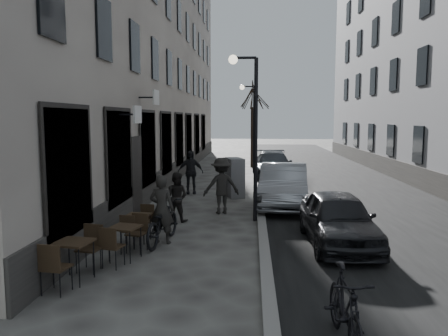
# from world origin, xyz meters

# --- Properties ---
(ground) EXTENTS (120.00, 120.00, 0.00)m
(ground) POSITION_xyz_m (0.00, 0.00, 0.00)
(ground) COLOR #3E3C39
(ground) RESTS_ON ground
(road) EXTENTS (7.30, 60.00, 0.00)m
(road) POSITION_xyz_m (3.85, 16.00, 0.00)
(road) COLOR black
(road) RESTS_ON ground
(kerb) EXTENTS (0.25, 60.00, 0.12)m
(kerb) POSITION_xyz_m (0.20, 16.00, 0.06)
(kerb) COLOR gray
(kerb) RESTS_ON ground
(building_left) EXTENTS (4.00, 35.00, 16.00)m
(building_left) POSITION_xyz_m (-6.00, 16.50, 8.00)
(building_left) COLOR gray
(building_left) RESTS_ON ground
(building_right) EXTENTS (4.00, 35.00, 16.00)m
(building_right) POSITION_xyz_m (9.50, 16.50, 8.00)
(building_right) COLOR gray
(building_right) RESTS_ON ground
(streetlamp_near) EXTENTS (0.90, 0.28, 5.09)m
(streetlamp_near) POSITION_xyz_m (-0.17, 6.00, 3.16)
(streetlamp_near) COLOR black
(streetlamp_near) RESTS_ON ground
(streetlamp_far) EXTENTS (0.90, 0.28, 5.09)m
(streetlamp_far) POSITION_xyz_m (-0.17, 18.00, 3.16)
(streetlamp_far) COLOR black
(streetlamp_far) RESTS_ON ground
(tree_near) EXTENTS (2.40, 2.40, 5.70)m
(tree_near) POSITION_xyz_m (-0.10, 21.00, 4.66)
(tree_near) COLOR black
(tree_near) RESTS_ON ground
(tree_far) EXTENTS (2.40, 2.40, 5.70)m
(tree_far) POSITION_xyz_m (-0.10, 27.00, 4.66)
(tree_far) COLOR black
(tree_far) RESTS_ON ground
(bistro_set_a) EXTENTS (0.75, 1.67, 0.96)m
(bistro_set_a) POSITION_xyz_m (-3.59, 0.67, 0.49)
(bistro_set_a) COLOR #322416
(bistro_set_a) RESTS_ON ground
(bistro_set_b) EXTENTS (0.74, 1.58, 0.90)m
(bistro_set_b) POSITION_xyz_m (-2.97, 2.07, 0.46)
(bistro_set_b) COLOR #322416
(bistro_set_b) RESTS_ON ground
(bistro_set_c) EXTENTS (0.65, 1.46, 0.85)m
(bistro_set_c) POSITION_xyz_m (-3.05, 3.50, 0.43)
(bistro_set_c) COLOR #322416
(bistro_set_c) RESTS_ON ground
(utility_cabinet) EXTENTS (0.87, 1.18, 1.58)m
(utility_cabinet) POSITION_xyz_m (-0.80, 10.14, 0.79)
(utility_cabinet) COLOR slate
(utility_cabinet) RESTS_ON ground
(bicycle) EXTENTS (1.02, 2.14, 1.08)m
(bicycle) POSITION_xyz_m (-2.40, 3.40, 0.54)
(bicycle) COLOR black
(bicycle) RESTS_ON ground
(cyclist_rider) EXTENTS (0.70, 0.52, 1.77)m
(cyclist_rider) POSITION_xyz_m (-2.40, 3.40, 0.88)
(cyclist_rider) COLOR #2A2724
(cyclist_rider) RESTS_ON ground
(pedestrian_near) EXTENTS (0.87, 0.76, 1.54)m
(pedestrian_near) POSITION_xyz_m (-2.44, 5.79, 0.77)
(pedestrian_near) COLOR black
(pedestrian_near) RESTS_ON ground
(pedestrian_mid) EXTENTS (1.37, 1.02, 1.89)m
(pedestrian_mid) POSITION_xyz_m (-1.13, 7.00, 0.94)
(pedestrian_mid) COLOR black
(pedestrian_mid) RESTS_ON ground
(pedestrian_far) EXTENTS (1.13, 0.61, 1.84)m
(pedestrian_far) POSITION_xyz_m (-2.70, 10.79, 0.92)
(pedestrian_far) COLOR black
(pedestrian_far) RESTS_ON ground
(car_near) EXTENTS (1.71, 4.01, 1.35)m
(car_near) POSITION_xyz_m (2.07, 3.52, 0.68)
(car_near) COLOR black
(car_near) RESTS_ON ground
(car_mid) EXTENTS (2.03, 4.80, 1.54)m
(car_mid) POSITION_xyz_m (1.04, 8.35, 0.77)
(car_mid) COLOR #94979C
(car_mid) RESTS_ON ground
(car_far) EXTENTS (2.06, 4.89, 1.41)m
(car_far) POSITION_xyz_m (1.00, 15.79, 0.71)
(car_far) COLOR #3A3E45
(car_far) RESTS_ON ground
(moped) EXTENTS (0.59, 1.87, 1.11)m
(moped) POSITION_xyz_m (1.20, -1.50, 0.56)
(moped) COLOR black
(moped) RESTS_ON ground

